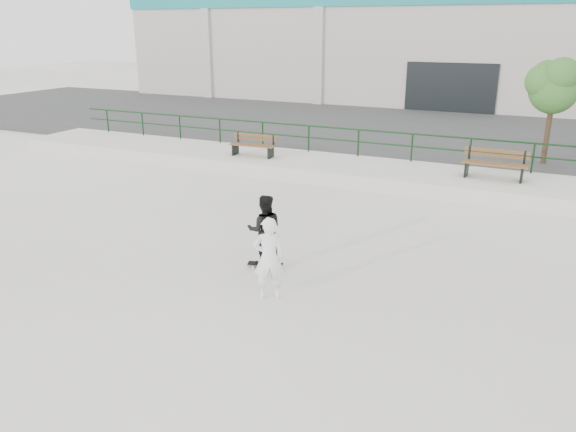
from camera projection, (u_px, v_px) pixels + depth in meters
The scene contains 11 objects.
ground at pixel (236, 290), 11.46m from camera, with size 120.00×120.00×0.00m, color #B4AFA4.
ledge at pixel (373, 173), 19.53m from camera, with size 30.00×3.00×0.50m, color silver.
parking_strip at pixel (425, 133), 26.81m from camera, with size 60.00×14.00×0.50m, color #3A3A3A.
railing at pixel (385, 139), 20.32m from camera, with size 28.00×0.06×1.03m.
commercial_building at pixel (475, 34), 37.42m from camera, with size 44.20×16.33×8.00m.
bench_left at pixel (253, 145), 20.90m from camera, with size 1.78×0.59×0.81m.
bench_right at pixel (495, 164), 17.82m from camera, with size 2.02×0.62×0.93m.
tree at pixel (556, 84), 19.07m from camera, with size 2.06×1.83×3.66m.
skateboard at pixel (265, 264), 12.53m from camera, with size 0.80×0.41×0.09m.
standing_skater at pixel (265, 230), 12.26m from camera, with size 0.77×0.60×1.59m, color black.
seated_skater at pixel (269, 258), 10.90m from camera, with size 0.61×0.40×1.69m, color white.
Camera 1 is at (5.37, -8.93, 5.13)m, focal length 35.00 mm.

